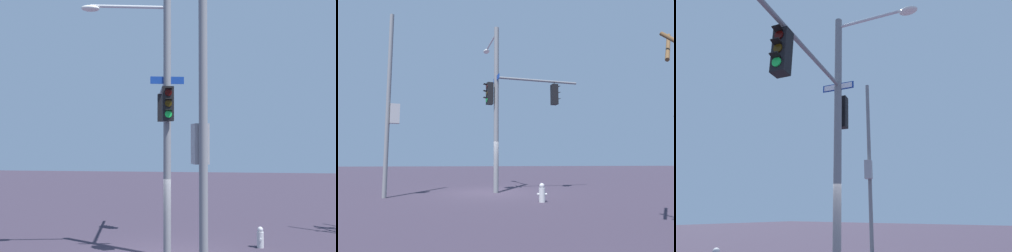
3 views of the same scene
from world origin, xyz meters
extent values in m
plane|color=#332B3A|center=(0.00, 0.00, 0.00)|extent=(80.00, 80.00, 0.00)
cylinder|color=slate|center=(-0.21, 0.12, 4.20)|extent=(0.25, 0.25, 8.40)
cylinder|color=silver|center=(0.03, -1.10, 8.11)|extent=(0.59, 2.47, 0.10)
ellipsoid|color=silver|center=(0.28, -2.33, 8.03)|extent=(0.47, 0.66, 0.20)
cylinder|color=slate|center=(-2.42, -0.32, 5.77)|extent=(4.45, 1.00, 0.12)
cube|color=black|center=(-3.36, -0.51, 5.07)|extent=(0.37, 0.42, 1.10)
cylinder|color=#2F0403|center=(-3.52, -0.54, 5.41)|extent=(0.08, 0.22, 0.22)
cube|color=black|center=(-3.59, -0.56, 5.53)|extent=(0.20, 0.24, 0.06)
cylinder|color=#352504|center=(-3.52, -0.54, 5.07)|extent=(0.08, 0.22, 0.22)
cube|color=black|center=(-3.59, -0.56, 5.19)|extent=(0.20, 0.24, 0.06)
cylinder|color=#19D147|center=(-3.52, -0.54, 4.73)|extent=(0.08, 0.22, 0.22)
cube|color=black|center=(-3.59, -0.56, 4.85)|extent=(0.20, 0.24, 0.06)
cylinder|color=slate|center=(-3.36, -0.51, 5.69)|extent=(0.04, 0.04, 0.15)
cube|color=black|center=(0.12, 0.19, 4.91)|extent=(0.38, 0.42, 1.10)
cylinder|color=#2F0403|center=(0.28, 0.23, 5.25)|extent=(0.08, 0.22, 0.22)
cube|color=black|center=(0.36, 0.24, 5.37)|extent=(0.21, 0.24, 0.06)
cylinder|color=#352504|center=(0.28, 0.23, 4.91)|extent=(0.08, 0.22, 0.22)
cube|color=black|center=(0.36, 0.24, 5.03)|extent=(0.21, 0.24, 0.06)
cylinder|color=#19D147|center=(0.28, 0.23, 4.57)|extent=(0.08, 0.22, 0.22)
cube|color=black|center=(0.36, 0.24, 4.69)|extent=(0.21, 0.24, 0.06)
cube|color=navy|center=(-0.21, 0.12, 5.71)|extent=(0.26, 1.08, 0.24)
cube|color=white|center=(-0.23, 0.12, 5.71)|extent=(0.21, 0.98, 0.18)
cylinder|color=slate|center=(4.62, 1.53, 4.10)|extent=(0.18, 0.18, 8.19)
cube|color=#99999E|center=(4.34, 1.45, 3.64)|extent=(0.48, 0.42, 0.87)
cylinder|color=#B2B2B7|center=(-1.86, 3.19, 0.28)|extent=(0.24, 0.24, 0.55)
sphere|color=#B2B2B7|center=(-1.86, 3.19, 0.63)|extent=(0.20, 0.20, 0.20)
cylinder|color=#B2B2B7|center=(-2.00, 3.19, 0.30)|extent=(0.10, 0.09, 0.09)
cylinder|color=#B2B2B7|center=(-1.72, 3.19, 0.30)|extent=(0.10, 0.09, 0.09)
cylinder|color=brown|center=(-4.12, 7.86, 4.47)|extent=(1.03, 1.32, 1.21)
camera|label=1|loc=(13.53, 1.98, 3.67)|focal=45.73mm
camera|label=2|loc=(0.43, 14.40, 1.75)|focal=30.81mm
camera|label=3|loc=(-6.88, -4.43, 1.67)|focal=28.46mm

